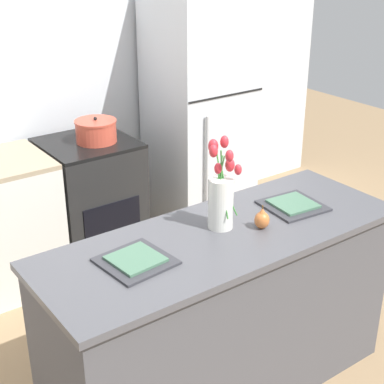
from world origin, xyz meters
TOP-DOWN VIEW (x-y plane):
  - back_wall at (0.00, 2.00)m, footprint 5.20×0.08m
  - kitchen_island at (0.00, 0.00)m, footprint 1.80×0.66m
  - stove_range at (0.10, 1.60)m, footprint 0.60×0.61m
  - refrigerator at (1.05, 1.60)m, footprint 0.68×0.67m
  - flower_vase at (0.03, 0.06)m, footprint 0.13×0.17m
  - pear_figurine at (0.18, -0.06)m, footprint 0.07×0.07m
  - plate_setting_left at (-0.47, 0.02)m, footprint 0.31×0.31m
  - plate_setting_right at (0.47, 0.02)m, footprint 0.31×0.31m
  - cooking_pot at (0.15, 1.56)m, footprint 0.28×0.28m

SIDE VIEW (x-z plane):
  - stove_range at x=0.10m, z-range 0.00..0.89m
  - kitchen_island at x=0.00m, z-range 0.00..0.91m
  - refrigerator at x=1.05m, z-range 0.00..1.82m
  - plate_setting_left at x=-0.47m, z-range 0.91..0.93m
  - plate_setting_right at x=0.47m, z-range 0.91..0.93m
  - pear_figurine at x=0.18m, z-range 0.90..1.02m
  - cooking_pot at x=0.15m, z-range 0.88..1.05m
  - flower_vase at x=0.03m, z-range 0.85..1.29m
  - back_wall at x=0.00m, z-range 0.00..2.70m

